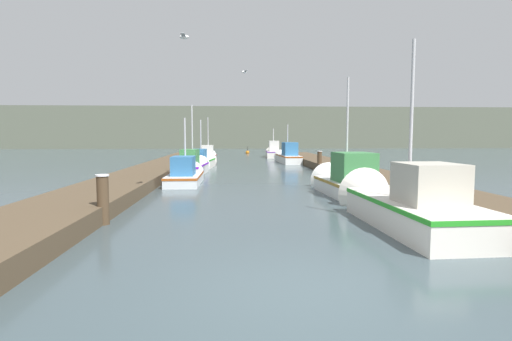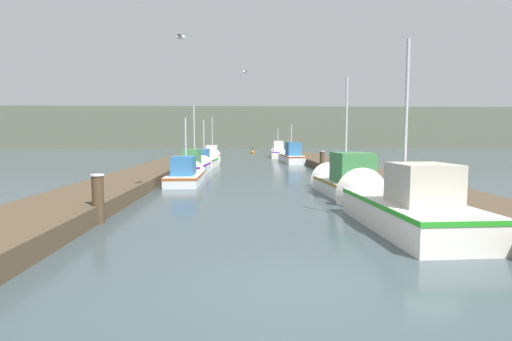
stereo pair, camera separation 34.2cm
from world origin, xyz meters
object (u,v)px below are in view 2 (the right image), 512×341
(fishing_boat_1, at_px, (344,181))
(fishing_boat_4, at_px, (205,162))
(fishing_boat_5, at_px, (291,156))
(fishing_boat_2, at_px, (187,174))
(seagull_lead, at_px, (181,37))
(seagull_1, at_px, (245,72))
(mooring_piling_3, at_px, (98,199))
(mooring_piling_0, at_px, (322,161))
(fishing_boat_0, at_px, (397,204))
(channel_buoy, at_px, (253,152))
(mooring_piling_1, at_px, (342,168))
(mooring_piling_2, at_px, (294,154))
(fishing_boat_7, at_px, (278,152))
(fishing_boat_6, at_px, (213,155))
(fishing_boat_3, at_px, (195,166))

(fishing_boat_1, relative_size, fishing_boat_4, 0.86)
(fishing_boat_5, bearing_deg, fishing_boat_2, -117.71)
(seagull_lead, xyz_separation_m, seagull_1, (1.97, 7.44, 0.18))
(mooring_piling_3, bearing_deg, mooring_piling_0, 59.46)
(fishing_boat_0, relative_size, fishing_boat_4, 1.00)
(fishing_boat_4, xyz_separation_m, channel_buoy, (3.95, 21.30, -0.27))
(mooring_piling_1, height_order, channel_buoy, mooring_piling_1)
(fishing_boat_1, distance_m, mooring_piling_2, 21.28)
(fishing_boat_5, bearing_deg, mooring_piling_2, 75.64)
(seagull_1, bearing_deg, mooring_piling_3, 132.99)
(fishing_boat_0, relative_size, mooring_piling_1, 4.94)
(fishing_boat_2, relative_size, mooring_piling_3, 3.62)
(channel_buoy, xyz_separation_m, seagull_1, (-1.26, -29.44, 5.09))
(fishing_boat_7, bearing_deg, mooring_piling_2, -75.13)
(mooring_piling_2, height_order, seagull_1, seagull_1)
(mooring_piling_1, height_order, mooring_piling_3, mooring_piling_3)
(fishing_boat_6, relative_size, mooring_piling_2, 4.92)
(fishing_boat_2, distance_m, fishing_boat_4, 8.98)
(fishing_boat_7, bearing_deg, fishing_boat_4, -112.50)
(fishing_boat_1, bearing_deg, mooring_piling_3, -150.75)
(mooring_piling_2, distance_m, seagull_1, 17.79)
(fishing_boat_6, bearing_deg, fishing_boat_0, -76.77)
(mooring_piling_3, height_order, seagull_lead, seagull_lead)
(fishing_boat_1, distance_m, fishing_boat_6, 22.71)
(fishing_boat_1, xyz_separation_m, fishing_boat_7, (-0.04, 26.16, 0.01))
(fishing_boat_4, xyz_separation_m, mooring_piling_1, (7.53, -7.89, 0.17))
(fishing_boat_6, relative_size, seagull_1, 8.77)
(fishing_boat_2, bearing_deg, seagull_1, 16.90)
(fishing_boat_1, height_order, mooring_piling_0, fishing_boat_1)
(fishing_boat_2, xyz_separation_m, mooring_piling_2, (7.40, 17.34, 0.11))
(fishing_boat_0, relative_size, fishing_boat_2, 1.24)
(fishing_boat_2, relative_size, mooring_piling_1, 3.97)
(fishing_boat_0, bearing_deg, mooring_piling_1, 80.93)
(fishing_boat_2, height_order, mooring_piling_3, fishing_boat_2)
(fishing_boat_2, relative_size, fishing_boat_3, 0.86)
(fishing_boat_5, height_order, mooring_piling_1, fishing_boat_5)
(fishing_boat_0, relative_size, mooring_piling_2, 5.74)
(fishing_boat_3, bearing_deg, seagull_1, -47.19)
(fishing_boat_5, relative_size, fishing_boat_6, 1.32)
(fishing_boat_3, distance_m, fishing_boat_7, 19.00)
(fishing_boat_7, bearing_deg, fishing_boat_5, -85.14)
(mooring_piling_0, distance_m, seagull_1, 8.34)
(fishing_boat_5, xyz_separation_m, channel_buoy, (-2.63, 16.40, -0.39))
(seagull_lead, bearing_deg, fishing_boat_6, -173.58)
(mooring_piling_1, bearing_deg, fishing_boat_2, -171.88)
(fishing_boat_5, xyz_separation_m, mooring_piling_2, (0.75, 3.47, -0.03))
(fishing_boat_6, height_order, channel_buoy, fishing_boat_6)
(fishing_boat_4, bearing_deg, seagull_lead, -82.39)
(fishing_boat_5, bearing_deg, mooring_piling_3, -110.88)
(fishing_boat_5, bearing_deg, fishing_boat_7, 89.83)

